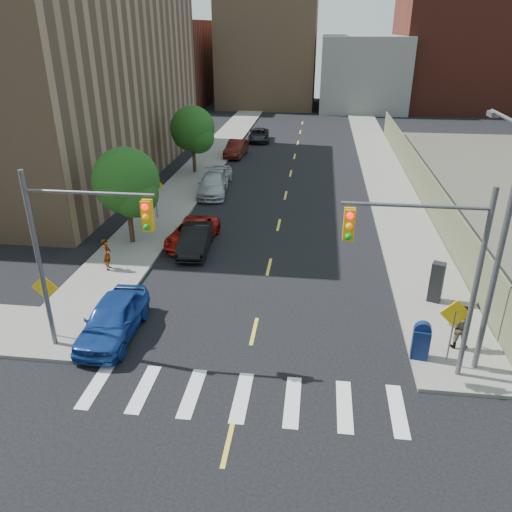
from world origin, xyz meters
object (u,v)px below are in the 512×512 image
(parked_car_maroon, at_px, (236,149))
(mailbox, at_px, (421,340))
(pedestrian_east, at_px, (459,326))
(parked_car_grey, at_px, (259,135))
(parked_car_silver, at_px, (213,185))
(parked_car_white, at_px, (217,176))
(parked_car_blue, at_px, (113,319))
(pedestrian_west, at_px, (107,254))
(parked_car_black, at_px, (196,239))
(payphone, at_px, (436,282))
(parked_car_red, at_px, (193,233))

(parked_car_maroon, xyz_separation_m, mailbox, (11.80, -30.57, 0.15))
(parked_car_maroon, bearing_deg, pedestrian_east, -61.83)
(parked_car_grey, height_order, mailbox, mailbox)
(parked_car_silver, distance_m, parked_car_white, 2.42)
(mailbox, bearing_deg, parked_car_white, 127.09)
(parked_car_blue, distance_m, pedestrian_east, 13.34)
(parked_car_blue, height_order, parked_car_silver, parked_car_blue)
(pedestrian_west, bearing_deg, pedestrian_east, -118.35)
(parked_car_black, bearing_deg, payphone, -23.67)
(mailbox, relative_size, pedestrian_east, 0.85)
(parked_car_maroon, distance_m, payphone, 29.32)
(parked_car_grey, bearing_deg, mailbox, -80.35)
(parked_car_red, xyz_separation_m, payphone, (12.28, -5.26, 0.42))
(parked_car_blue, xyz_separation_m, parked_car_white, (0.04, 21.03, -0.08))
(parked_car_blue, bearing_deg, parked_car_maroon, 89.09)
(pedestrian_west, bearing_deg, parked_car_maroon, -17.29)
(parked_car_white, distance_m, pedestrian_east, 24.26)
(parked_car_red, bearing_deg, parked_car_blue, -90.74)
(parked_car_black, distance_m, pedestrian_west, 4.85)
(pedestrian_east, bearing_deg, parked_car_black, -26.98)
(parked_car_maroon, relative_size, pedestrian_west, 2.75)
(payphone, bearing_deg, parked_car_maroon, 138.67)
(parked_car_blue, xyz_separation_m, parked_car_red, (0.89, 9.48, -0.14))
(parked_car_maroon, bearing_deg, pedestrian_west, -91.64)
(parked_car_silver, xyz_separation_m, pedestrian_east, (13.14, -17.88, 0.32))
(pedestrian_east, bearing_deg, pedestrian_west, -10.75)
(parked_car_black, bearing_deg, parked_car_white, 91.97)
(parked_car_red, relative_size, pedestrian_east, 2.64)
(mailbox, bearing_deg, parked_car_red, 146.57)
(parked_car_black, relative_size, payphone, 2.29)
(parked_car_black, xyz_separation_m, parked_car_red, (-0.41, 0.97, -0.04))
(parked_car_maroon, relative_size, pedestrian_east, 2.52)
(parked_car_silver, xyz_separation_m, parked_car_white, (-0.14, 2.42, -0.01))
(parked_car_grey, bearing_deg, parked_car_maroon, -106.41)
(parked_car_silver, bearing_deg, parked_car_blue, -96.41)
(parked_car_red, relative_size, parked_car_white, 1.12)
(parked_car_blue, height_order, parked_car_white, parked_car_blue)
(parked_car_blue, distance_m, parked_car_maroon, 30.41)
(parked_car_silver, bearing_deg, parked_car_red, -91.38)
(parked_car_blue, bearing_deg, parked_car_grey, 87.10)
(parked_car_grey, xyz_separation_m, pedestrian_east, (12.02, -36.72, 0.38))
(parked_car_maroon, bearing_deg, parked_car_silver, -85.14)
(parked_car_red, distance_m, payphone, 13.36)
(parked_car_red, bearing_deg, parked_car_silver, 99.14)
(parked_car_red, distance_m, parked_car_white, 11.58)
(parked_car_red, distance_m, parked_car_maroon, 20.95)
(parked_car_black, xyz_separation_m, parked_car_maroon, (-1.30, 21.90, 0.04))
(payphone, bearing_deg, mailbox, -85.36)
(parked_car_blue, height_order, pedestrian_east, pedestrian_east)
(parked_car_grey, bearing_deg, parked_car_silver, -99.36)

